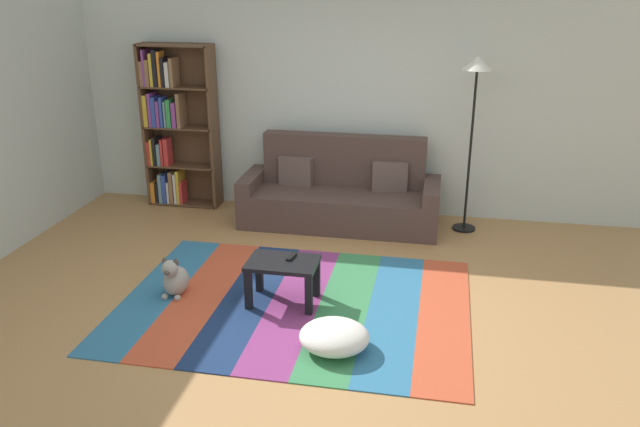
# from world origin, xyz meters

# --- Properties ---
(ground_plane) EXTENTS (14.00, 14.00, 0.00)m
(ground_plane) POSITION_xyz_m (0.00, 0.00, 0.00)
(ground_plane) COLOR #B27F4C
(back_wall) EXTENTS (6.80, 0.10, 2.70)m
(back_wall) POSITION_xyz_m (0.00, 2.55, 1.35)
(back_wall) COLOR silver
(back_wall) RESTS_ON ground_plane
(rug) EXTENTS (3.06, 2.31, 0.01)m
(rug) POSITION_xyz_m (-0.16, -0.02, 0.01)
(rug) COLOR teal
(rug) RESTS_ON ground_plane
(couch) EXTENTS (2.26, 0.80, 1.00)m
(couch) POSITION_xyz_m (-0.08, 2.02, 0.34)
(couch) COLOR #4C3833
(couch) RESTS_ON ground_plane
(bookshelf) EXTENTS (0.90, 0.28, 1.98)m
(bookshelf) POSITION_xyz_m (-2.23, 2.30, 0.98)
(bookshelf) COLOR brown
(bookshelf) RESTS_ON ground_plane
(coffee_table) EXTENTS (0.61, 0.42, 0.40)m
(coffee_table) POSITION_xyz_m (-0.27, -0.01, 0.32)
(coffee_table) COLOR black
(coffee_table) RESTS_ON rug
(pouf) EXTENTS (0.55, 0.51, 0.22)m
(pouf) POSITION_xyz_m (0.31, -0.68, 0.12)
(pouf) COLOR white
(pouf) RESTS_ON rug
(dog) EXTENTS (0.22, 0.35, 0.40)m
(dog) POSITION_xyz_m (-1.27, -0.05, 0.16)
(dog) COLOR #9E998E
(dog) RESTS_ON ground_plane
(standing_lamp) EXTENTS (0.32, 0.32, 1.95)m
(standing_lamp) POSITION_xyz_m (1.34, 2.09, 1.62)
(standing_lamp) COLOR black
(standing_lamp) RESTS_ON ground_plane
(tv_remote) EXTENTS (0.07, 0.16, 0.02)m
(tv_remote) POSITION_xyz_m (-0.21, 0.07, 0.42)
(tv_remote) COLOR black
(tv_remote) RESTS_ON coffee_table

